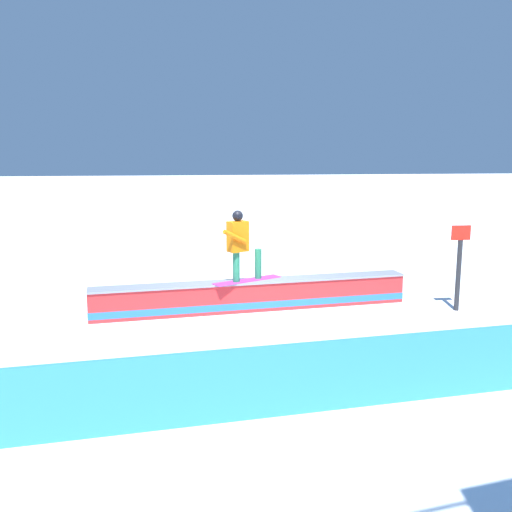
{
  "coord_description": "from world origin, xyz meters",
  "views": [
    {
      "loc": [
        1.38,
        11.8,
        3.37
      ],
      "look_at": [
        0.06,
        1.01,
        1.34
      ],
      "focal_mm": 41.09,
      "sensor_mm": 36.0,
      "label": 1
    }
  ],
  "objects": [
    {
      "name": "ground_plane",
      "position": [
        0.0,
        0.0,
        0.0
      ],
      "size": [
        120.0,
        120.0,
        0.0
      ],
      "primitive_type": "plane",
      "color": "white"
    },
    {
      "name": "grind_box",
      "position": [
        0.0,
        0.0,
        0.29
      ],
      "size": [
        6.68,
        1.34,
        0.64
      ],
      "color": "red",
      "rests_on": "ground_plane"
    },
    {
      "name": "safety_fence",
      "position": [
        0.0,
        4.9,
        0.47
      ],
      "size": [
        9.9,
        1.32,
        0.94
      ],
      "primitive_type": "cube",
      "rotation": [
        0.0,
        0.0,
        0.13
      ],
      "color": "#3189E6",
      "rests_on": "ground_plane"
    },
    {
      "name": "trail_marker",
      "position": [
        -4.23,
        0.55,
        0.96
      ],
      "size": [
        0.4,
        0.1,
        1.79
      ],
      "color": "#262628",
      "rests_on": "ground_plane"
    },
    {
      "name": "snowboarder",
      "position": [
        0.27,
        0.09,
        1.43
      ],
      "size": [
        1.5,
        0.99,
        1.48
      ],
      "color": "#BA3298",
      "rests_on": "grind_box"
    }
  ]
}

